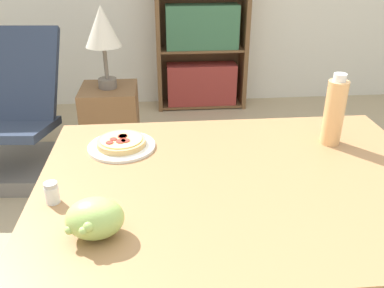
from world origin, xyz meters
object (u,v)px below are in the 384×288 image
object	(u,v)px
salt_shaker	(52,193)
drink_bottle	(334,112)
lounge_chair_near	(12,131)
pizza_on_plate	(122,144)
bookshelf	(202,24)
grape_bunch	(95,218)
table_lamp	(102,30)
side_table	(112,130)

from	to	relation	value
salt_shaker	drink_bottle	bearing A→B (deg)	17.98
lounge_chair_near	salt_shaker	bearing A→B (deg)	-62.00
pizza_on_plate	drink_bottle	xyz separation A→B (m)	(0.73, -0.02, 0.10)
salt_shaker	bookshelf	world-z (taller)	bookshelf
grape_bunch	drink_bottle	world-z (taller)	drink_bottle
grape_bunch	bookshelf	world-z (taller)	bookshelf
drink_bottle	table_lamp	distance (m)	1.47
bookshelf	side_table	size ratio (longest dim) A/B	2.74
salt_shaker	table_lamp	size ratio (longest dim) A/B	0.13
drink_bottle	salt_shaker	size ratio (longest dim) A/B	4.09
pizza_on_plate	lounge_chair_near	size ratio (longest dim) A/B	0.26
grape_bunch	drink_bottle	size ratio (longest dim) A/B	0.56
drink_bottle	lounge_chair_near	distance (m)	2.02
side_table	pizza_on_plate	bearing A→B (deg)	-81.41
side_table	lounge_chair_near	bearing A→B (deg)	177.27
bookshelf	side_table	distance (m)	1.39
bookshelf	grape_bunch	bearing A→B (deg)	-101.43
grape_bunch	bookshelf	bearing A→B (deg)	78.57
pizza_on_plate	grape_bunch	xyz separation A→B (m)	(-0.03, -0.46, 0.04)
salt_shaker	side_table	xyz separation A→B (m)	(-0.01, 1.45, -0.48)
lounge_chair_near	side_table	size ratio (longest dim) A/B	1.55
drink_bottle	lounge_chair_near	size ratio (longest dim) A/B	0.28
lounge_chair_near	bookshelf	distance (m)	1.77
grape_bunch	lounge_chair_near	bearing A→B (deg)	115.46
side_table	drink_bottle	bearing A→B (deg)	-52.31
grape_bunch	lounge_chair_near	world-z (taller)	lounge_chair_near
bookshelf	drink_bottle	bearing A→B (deg)	-84.89
pizza_on_plate	side_table	size ratio (longest dim) A/B	0.41
drink_bottle	lounge_chair_near	world-z (taller)	drink_bottle
lounge_chair_near	side_table	world-z (taller)	lounge_chair_near
bookshelf	pizza_on_plate	bearing A→B (deg)	-103.04
grape_bunch	table_lamp	distance (m)	1.61
drink_bottle	grape_bunch	bearing A→B (deg)	-149.73
bookshelf	table_lamp	bearing A→B (deg)	-121.89
lounge_chair_near	bookshelf	xyz separation A→B (m)	(1.33, 1.09, 0.45)
side_table	table_lamp	size ratio (longest dim) A/B	1.18
pizza_on_plate	table_lamp	distance (m)	1.16
pizza_on_plate	salt_shaker	size ratio (longest dim) A/B	3.76
lounge_chair_near	bookshelf	bearing A→B (deg)	43.88
grape_bunch	bookshelf	distance (m)	2.77
drink_bottle	side_table	xyz separation A→B (m)	(-0.90, 1.16, -0.56)
bookshelf	lounge_chair_near	bearing A→B (deg)	-140.71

